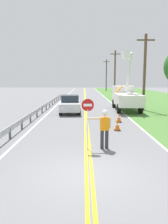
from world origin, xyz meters
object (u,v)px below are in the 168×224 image
object	(u,v)px
oncoming_sedan_nearest	(70,104)
utility_pole_far	(106,75)
utility_bucket_truck	(125,96)
traffic_cone_mid	(119,118)
stop_sign_paddle	(88,113)
utility_pole_mid	(115,73)
traffic_cone_lead	(117,125)
utility_pole_near	(144,71)
flagger_worker	(104,127)

from	to	relation	value
oncoming_sedan_nearest	utility_pole_far	distance (m)	41.74
utility_bucket_truck	traffic_cone_mid	distance (m)	7.15
stop_sign_paddle	utility_pole_mid	size ratio (longest dim) A/B	0.28
utility_bucket_truck	traffic_cone_lead	bearing A→B (deg)	-103.55
traffic_cone_mid	utility_pole_mid	bearing A→B (deg)	82.91
utility_bucket_truck	traffic_cone_lead	world-z (taller)	utility_bucket_truck
traffic_cone_mid	utility_pole_near	bearing A→B (deg)	61.36
stop_sign_paddle	traffic_cone_mid	bearing A→B (deg)	68.91
traffic_cone_mid	oncoming_sedan_nearest	bearing A→B (deg)	131.18
flagger_worker	oncoming_sedan_nearest	size ratio (longest dim) A/B	0.44
stop_sign_paddle	utility_bucket_truck	distance (m)	13.90
oncoming_sedan_nearest	utility_pole_mid	distance (m)	20.64
utility_pole_near	flagger_worker	bearing A→B (deg)	-112.28
oncoming_sedan_nearest	traffic_cone_mid	xyz separation A→B (m)	(3.97, -4.53, -0.50)
flagger_worker	utility_pole_near	bearing A→B (deg)	67.72
oncoming_sedan_nearest	traffic_cone_lead	size ratio (longest dim) A/B	5.95
flagger_worker	utility_bucket_truck	size ratio (longest dim) A/B	0.27
utility_pole_mid	traffic_cone_lead	bearing A→B (deg)	-97.50
utility_pole_near	traffic_cone_lead	world-z (taller)	utility_pole_near
utility_bucket_truck	traffic_cone_mid	world-z (taller)	utility_bucket_truck
flagger_worker	stop_sign_paddle	bearing A→B (deg)	-175.80
utility_pole_near	utility_pole_far	xyz separation A→B (m)	(0.01, 38.83, 0.47)
stop_sign_paddle	utility_pole_far	world-z (taller)	utility_pole_far
stop_sign_paddle	utility_bucket_truck	bearing A→B (deg)	72.25
utility_pole_far	utility_pole_near	bearing A→B (deg)	-90.02
stop_sign_paddle	traffic_cone_lead	size ratio (longest dim) A/B	3.33
utility_pole_near	traffic_cone_mid	world-z (taller)	utility_pole_near
flagger_worker	oncoming_sedan_nearest	bearing A→B (deg)	101.77
utility_bucket_truck	utility_pole_far	size ratio (longest dim) A/B	0.79
utility_bucket_truck	oncoming_sedan_nearest	size ratio (longest dim) A/B	1.65
flagger_worker	utility_pole_near	world-z (taller)	utility_pole_near
traffic_cone_mid	utility_pole_far	bearing A→B (deg)	85.46
utility_pole_near	utility_bucket_truck	bearing A→B (deg)	172.01
utility_bucket_truck	utility_pole_far	xyz separation A→B (m)	(1.84, 38.57, 3.08)
traffic_cone_mid	traffic_cone_lead	bearing A→B (deg)	-101.09
utility_pole_near	traffic_cone_lead	bearing A→B (deg)	-113.97
utility_bucket_truck	traffic_cone_lead	size ratio (longest dim) A/B	9.81
utility_bucket_truck	oncoming_sedan_nearest	world-z (taller)	utility_bucket_truck
utility_bucket_truck	utility_pole_near	size ratio (longest dim) A/B	0.89
stop_sign_paddle	oncoming_sedan_nearest	world-z (taller)	stop_sign_paddle
utility_bucket_truck	flagger_worker	bearing A→B (deg)	-104.75
flagger_worker	utility_pole_near	size ratio (longest dim) A/B	0.24
traffic_cone_mid	utility_bucket_truck	bearing A→B (deg)	75.49
stop_sign_paddle	utility_pole_near	distance (m)	14.51
oncoming_sedan_nearest	utility_pole_far	xyz separation A→B (m)	(7.57, 40.88, 3.68)
utility_pole_near	utility_pole_far	distance (m)	38.83
utility_pole_far	traffic_cone_lead	xyz separation A→B (m)	(-4.13, -48.10, -4.18)
stop_sign_paddle	traffic_cone_mid	xyz separation A→B (m)	(2.47, 6.40, -1.37)
oncoming_sedan_nearest	stop_sign_paddle	bearing A→B (deg)	-82.19
flagger_worker	utility_pole_mid	xyz separation A→B (m)	(4.64, 30.01, 3.28)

